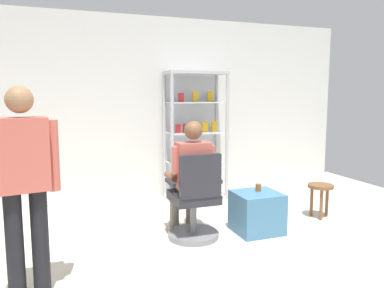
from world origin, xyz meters
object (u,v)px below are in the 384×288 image
(standing_customer, at_px, (24,180))
(seated_shopkeeper, at_px, (190,172))
(wooden_stool, at_px, (320,191))
(storage_crate, at_px, (257,212))
(display_cabinet_main, at_px, (194,135))
(tea_glass, at_px, (258,188))
(office_chair, at_px, (195,204))

(standing_customer, bearing_deg, seated_shopkeeper, 27.09)
(wooden_stool, bearing_deg, storage_crate, -169.99)
(standing_customer, bearing_deg, wooden_stool, 13.51)
(display_cabinet_main, height_order, wooden_stool, display_cabinet_main)
(storage_crate, height_order, tea_glass, tea_glass)
(display_cabinet_main, relative_size, seated_shopkeeper, 1.47)
(office_chair, xyz_separation_m, storage_crate, (0.74, -0.03, -0.16))
(seated_shopkeeper, height_order, tea_glass, seated_shopkeeper)
(office_chair, relative_size, seated_shopkeeper, 0.74)
(wooden_stool, bearing_deg, display_cabinet_main, 128.54)
(display_cabinet_main, height_order, standing_customer, display_cabinet_main)
(display_cabinet_main, bearing_deg, standing_customer, -133.97)
(office_chair, distance_m, tea_glass, 0.79)
(display_cabinet_main, bearing_deg, wooden_stool, -51.46)
(storage_crate, distance_m, standing_customer, 2.54)
(display_cabinet_main, xyz_separation_m, standing_customer, (-2.20, -2.29, -0.03))
(storage_crate, bearing_deg, office_chair, 177.35)
(standing_customer, xyz_separation_m, wooden_stool, (3.38, 0.81, -0.59))
(office_chair, relative_size, storage_crate, 1.89)
(tea_glass, bearing_deg, display_cabinet_main, 97.00)
(wooden_stool, bearing_deg, standing_customer, -166.49)
(storage_crate, distance_m, tea_glass, 0.28)
(standing_customer, bearing_deg, tea_glass, 15.90)
(office_chair, relative_size, wooden_stool, 2.23)
(storage_crate, bearing_deg, tea_glass, 51.15)
(display_cabinet_main, distance_m, office_chair, 1.81)
(tea_glass, bearing_deg, storage_crate, -128.85)
(seated_shopkeeper, distance_m, storage_crate, 0.90)
(office_chair, relative_size, standing_customer, 0.59)
(seated_shopkeeper, bearing_deg, storage_crate, -14.98)
(standing_customer, height_order, wooden_stool, standing_customer)
(seated_shopkeeper, relative_size, wooden_stool, 2.99)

